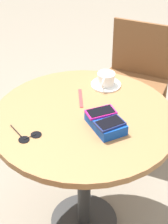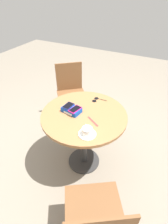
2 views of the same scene
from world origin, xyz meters
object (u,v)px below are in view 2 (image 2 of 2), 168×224
(round_table, at_px, (84,124))
(lanyard_strap, at_px, (93,121))
(saucer, at_px, (87,134))
(phone_navy, at_px, (68,106))
(chair_near_window, at_px, (95,221))
(sunglasses, at_px, (96,100))
(coffee_cup, at_px, (87,131))
(chair_far_side, at_px, (71,93))
(phone_box, at_px, (72,110))
(phone_magenta, at_px, (75,109))

(round_table, xyz_separation_m, lanyard_strap, (0.13, -0.07, 0.13))
(saucer, xyz_separation_m, lanyard_strap, (-0.03, 0.17, -0.00))
(phone_navy, relative_size, chair_near_window, 0.15)
(sunglasses, distance_m, chair_near_window, 1.12)
(round_table, distance_m, coffee_cup, 0.33)
(chair_far_side, bearing_deg, sunglasses, -34.88)
(phone_box, distance_m, phone_magenta, 0.05)
(coffee_cup, bearing_deg, chair_far_side, 127.73)
(coffee_cup, bearing_deg, phone_magenta, 138.37)
(sunglasses, bearing_deg, phone_box, -112.93)
(phone_navy, bearing_deg, chair_far_side, 119.30)
(coffee_cup, relative_size, sunglasses, 0.74)
(phone_navy, bearing_deg, lanyard_strap, -9.81)
(saucer, bearing_deg, phone_box, 142.35)
(saucer, bearing_deg, lanyard_strap, 99.00)
(saucer, height_order, chair_far_side, chair_far_side)
(coffee_cup, distance_m, chair_near_window, 0.65)
(round_table, xyz_separation_m, coffee_cup, (0.15, -0.24, 0.17))
(coffee_cup, distance_m, lanyard_strap, 0.18)
(phone_navy, distance_m, coffee_cup, 0.39)
(phone_box, relative_size, lanyard_strap, 1.23)
(phone_magenta, bearing_deg, saucer, -41.71)
(lanyard_strap, height_order, chair_far_side, chair_far_side)
(phone_box, distance_m, chair_near_window, 0.95)
(coffee_cup, bearing_deg, lanyard_strap, 98.56)
(phone_navy, relative_size, coffee_cup, 1.16)
(round_table, bearing_deg, lanyard_strap, -28.10)
(lanyard_strap, relative_size, chair_far_side, 0.18)
(phone_magenta, distance_m, chair_far_side, 0.90)
(phone_navy, relative_size, sunglasses, 0.86)
(round_table, relative_size, chair_far_side, 0.96)
(phone_magenta, xyz_separation_m, coffee_cup, (0.23, -0.20, -0.01))
(phone_navy, height_order, phone_magenta, phone_navy)
(coffee_cup, relative_size, chair_far_side, 0.12)
(saucer, xyz_separation_m, sunglasses, (-0.15, 0.52, -0.00))
(lanyard_strap, bearing_deg, phone_box, 171.14)
(phone_magenta, bearing_deg, lanyard_strap, -8.92)
(phone_magenta, relative_size, chair_far_side, 0.16)
(sunglasses, bearing_deg, saucer, -74.16)
(chair_near_window, bearing_deg, phone_box, 129.96)
(phone_box, height_order, lanyard_strap, phone_box)
(round_table, height_order, chair_near_window, chair_near_window)
(phone_magenta, relative_size, chair_near_window, 0.17)
(chair_near_window, height_order, chair_far_side, chair_far_side)
(lanyard_strap, height_order, sunglasses, sunglasses)
(phone_box, distance_m, lanyard_strap, 0.25)
(saucer, xyz_separation_m, chair_near_window, (0.29, -0.47, -0.30))
(phone_magenta, distance_m, chair_near_window, 0.92)
(chair_near_window, bearing_deg, coffee_cup, 122.20)
(phone_navy, bearing_deg, sunglasses, 59.82)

